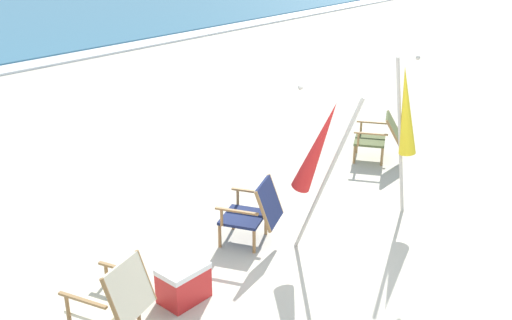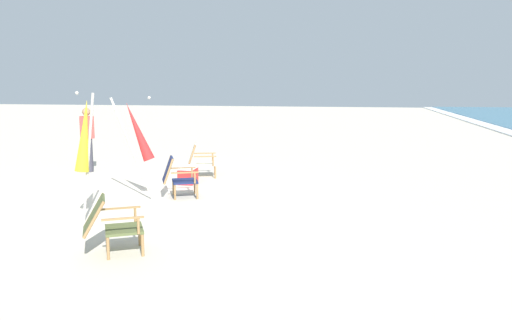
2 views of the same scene
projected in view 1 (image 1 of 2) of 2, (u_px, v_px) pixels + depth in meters
ground_plane at (341, 272)px, 6.68m from camera, size 80.00×80.00×0.00m
beach_chair_far_center at (381, 136)px, 9.60m from camera, size 0.86×0.94×0.78m
beach_chair_back_left at (255, 211)px, 7.13m from camera, size 0.80×0.85×0.82m
beach_chair_front_right at (115, 297)px, 5.52m from camera, size 0.74×0.81×0.82m
umbrella_furled_red at (318, 149)px, 6.61m from camera, size 0.32×0.83×2.00m
umbrella_furled_yellow at (406, 112)px, 7.57m from camera, size 0.37×0.41×2.12m
cooler_box at (184, 283)px, 6.13m from camera, size 0.49×0.35×0.40m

